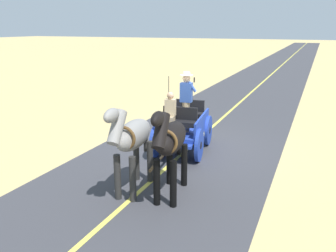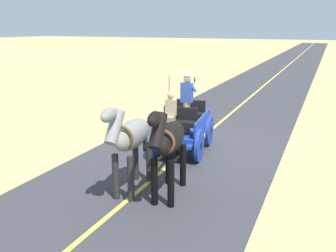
% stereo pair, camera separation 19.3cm
% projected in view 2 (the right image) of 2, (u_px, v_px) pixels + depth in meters
% --- Properties ---
extents(ground_plane, '(200.00, 200.00, 0.00)m').
position_uv_depth(ground_plane, '(192.00, 146.00, 11.42)').
color(ground_plane, tan).
extents(road_surface, '(5.58, 160.00, 0.01)m').
position_uv_depth(road_surface, '(192.00, 146.00, 11.42)').
color(road_surface, '#38383D').
rests_on(road_surface, ground).
extents(road_centre_stripe, '(0.12, 160.00, 0.00)m').
position_uv_depth(road_centre_stripe, '(192.00, 146.00, 11.42)').
color(road_centre_stripe, '#DBCC4C').
rests_on(road_centre_stripe, road_surface).
extents(horse_drawn_carriage, '(1.71, 4.51, 2.50)m').
position_uv_depth(horse_drawn_carriage, '(184.00, 126.00, 10.73)').
color(horse_drawn_carriage, '#1E3899').
rests_on(horse_drawn_carriage, ground).
extents(horse_near_side, '(0.79, 2.15, 2.21)m').
position_uv_depth(horse_near_side, '(168.00, 141.00, 7.68)').
color(horse_near_side, black).
rests_on(horse_near_side, ground).
extents(horse_off_side, '(0.72, 2.14, 2.21)m').
position_uv_depth(horse_off_side, '(130.00, 138.00, 7.93)').
color(horse_off_side, gray).
rests_on(horse_off_side, ground).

